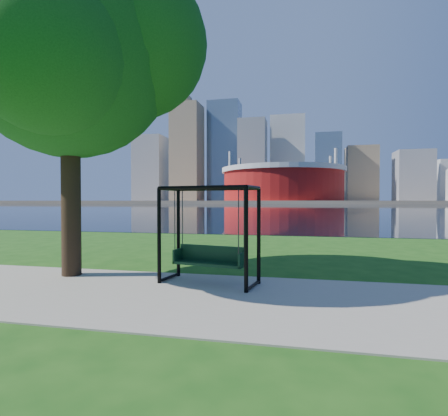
% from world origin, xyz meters
% --- Properties ---
extents(ground, '(900.00, 900.00, 0.00)m').
position_xyz_m(ground, '(0.00, 0.00, 0.00)').
color(ground, '#1E5114').
rests_on(ground, ground).
extents(path, '(120.00, 4.00, 0.03)m').
position_xyz_m(path, '(0.00, -0.50, 0.01)').
color(path, '#9E937F').
rests_on(path, ground).
extents(river, '(900.00, 180.00, 0.02)m').
position_xyz_m(river, '(0.00, 102.00, 0.01)').
color(river, black).
rests_on(river, ground).
extents(far_bank, '(900.00, 228.00, 2.00)m').
position_xyz_m(far_bank, '(0.00, 306.00, 1.00)').
color(far_bank, '#937F60').
rests_on(far_bank, ground).
extents(stadium, '(83.00, 83.00, 32.00)m').
position_xyz_m(stadium, '(-10.00, 235.00, 14.23)').
color(stadium, maroon).
rests_on(stadium, far_bank).
extents(skyline, '(392.00, 66.00, 96.50)m').
position_xyz_m(skyline, '(-4.27, 319.39, 35.89)').
color(skyline, gray).
rests_on(skyline, far_bank).
extents(swing, '(2.31, 1.33, 2.23)m').
position_xyz_m(swing, '(-0.53, 0.63, 1.08)').
color(swing, black).
rests_on(swing, ground).
extents(park_tree, '(6.60, 5.96, 8.20)m').
position_xyz_m(park_tree, '(-4.20, 0.78, 5.69)').
color(park_tree, black).
rests_on(park_tree, ground).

